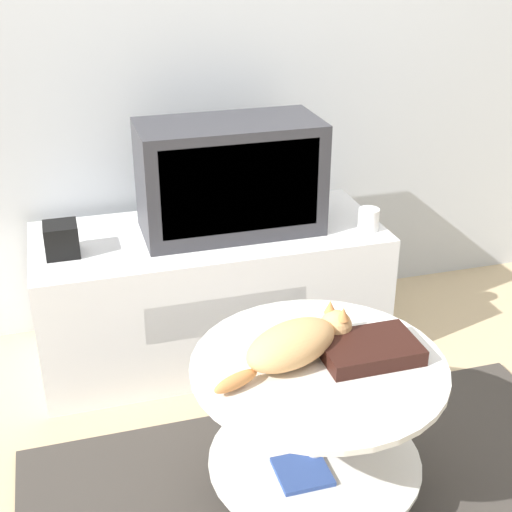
{
  "coord_description": "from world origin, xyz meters",
  "views": [
    {
      "loc": [
        -0.68,
        -1.48,
        1.65
      ],
      "look_at": [
        -0.08,
        0.55,
        0.63
      ],
      "focal_mm": 50.0,
      "sensor_mm": 36.0,
      "label": 1
    }
  ],
  "objects_px": {
    "speaker": "(61,239)",
    "dvd_box": "(369,349)",
    "cat": "(296,343)",
    "tv": "(230,177)"
  },
  "relations": [
    {
      "from": "speaker",
      "to": "dvd_box",
      "type": "relative_size",
      "value": 0.43
    },
    {
      "from": "dvd_box",
      "to": "cat",
      "type": "distance_m",
      "value": 0.21
    },
    {
      "from": "dvd_box",
      "to": "cat",
      "type": "height_order",
      "value": "cat"
    },
    {
      "from": "dvd_box",
      "to": "cat",
      "type": "xyz_separation_m",
      "value": [
        -0.2,
        0.04,
        0.03
      ]
    },
    {
      "from": "speaker",
      "to": "cat",
      "type": "bearing_deg",
      "value": -54.25
    },
    {
      "from": "dvd_box",
      "to": "speaker",
      "type": "bearing_deg",
      "value": 132.55
    },
    {
      "from": "tv",
      "to": "speaker",
      "type": "xyz_separation_m",
      "value": [
        -0.64,
        -0.05,
        -0.15
      ]
    },
    {
      "from": "speaker",
      "to": "cat",
      "type": "height_order",
      "value": "speaker"
    },
    {
      "from": "speaker",
      "to": "cat",
      "type": "distance_m",
      "value": 1.03
    },
    {
      "from": "speaker",
      "to": "dvd_box",
      "type": "distance_m",
      "value": 1.19
    }
  ]
}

